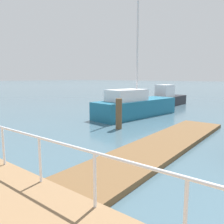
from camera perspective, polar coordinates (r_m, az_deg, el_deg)
floating_dock at (r=9.29m, az=12.04°, el=-8.34°), size 10.97×2.00×0.18m
dock_piling_0 at (r=12.26m, az=1.71°, el=-0.46°), size 0.34×0.34×1.65m
moored_boat_2 at (r=16.24m, az=5.76°, el=1.66°), size 7.18×3.02×9.95m
moored_boat_3 at (r=22.62m, az=13.59°, el=3.23°), size 6.13×1.50×2.08m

